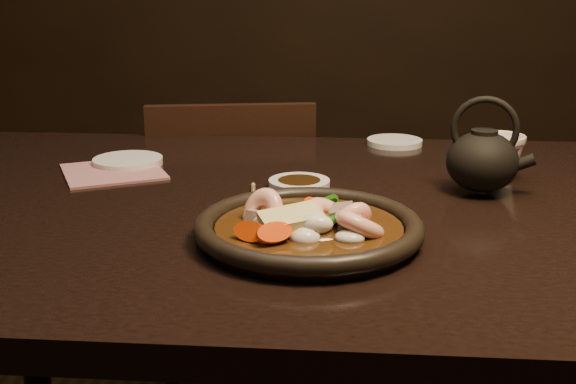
# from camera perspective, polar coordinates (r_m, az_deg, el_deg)

# --- Properties ---
(table) EXTENTS (1.60, 0.90, 0.75)m
(table) POSITION_cam_1_polar(r_m,az_deg,el_deg) (1.11, 5.75, -4.61)
(table) COLOR black
(table) RESTS_ON floor
(chair) EXTENTS (0.44, 0.44, 0.81)m
(chair) POSITION_cam_1_polar(r_m,az_deg,el_deg) (1.76, -4.34, -4.43)
(chair) COLOR black
(chair) RESTS_ON floor
(plate) EXTENTS (0.30, 0.30, 0.03)m
(plate) POSITION_cam_1_polar(r_m,az_deg,el_deg) (0.93, 1.65, -2.93)
(plate) COLOR black
(plate) RESTS_ON table
(stirfry) EXTENTS (0.20, 0.17, 0.07)m
(stirfry) POSITION_cam_1_polar(r_m,az_deg,el_deg) (0.92, 1.71, -2.66)
(stirfry) COLOR #321B09
(stirfry) RESTS_ON plate
(soy_dish) EXTENTS (0.10, 0.10, 0.01)m
(soy_dish) POSITION_cam_1_polar(r_m,az_deg,el_deg) (1.16, 0.89, 0.64)
(soy_dish) COLOR silver
(soy_dish) RESTS_ON table
(saucer_left) EXTENTS (0.12, 0.12, 0.01)m
(saucer_left) POSITION_cam_1_polar(r_m,az_deg,el_deg) (1.33, -12.54, 2.38)
(saucer_left) COLOR silver
(saucer_left) RESTS_ON table
(saucer_right) EXTENTS (0.11, 0.11, 0.01)m
(saucer_right) POSITION_cam_1_polar(r_m,az_deg,el_deg) (1.47, 8.42, 3.94)
(saucer_right) COLOR silver
(saucer_right) RESTS_ON table
(tea_cup) EXTENTS (0.09, 0.09, 0.08)m
(tea_cup) POSITION_cam_1_polar(r_m,az_deg,el_deg) (1.24, 16.33, 2.76)
(tea_cup) COLOR beige
(tea_cup) RESTS_ON table
(chopsticks) EXTENTS (0.04, 0.24, 0.01)m
(chopsticks) POSITION_cam_1_polar(r_m,az_deg,el_deg) (1.05, -2.78, -1.24)
(chopsticks) COLOR #A2875C
(chopsticks) RESTS_ON table
(napkin) EXTENTS (0.22, 0.22, 0.00)m
(napkin) POSITION_cam_1_polar(r_m,az_deg,el_deg) (1.28, -13.65, 1.57)
(napkin) COLOR #9B5F61
(napkin) RESTS_ON table
(teapot) EXTENTS (0.14, 0.11, 0.15)m
(teapot) POSITION_cam_1_polar(r_m,az_deg,el_deg) (1.16, 15.15, 2.59)
(teapot) COLOR black
(teapot) RESTS_ON table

